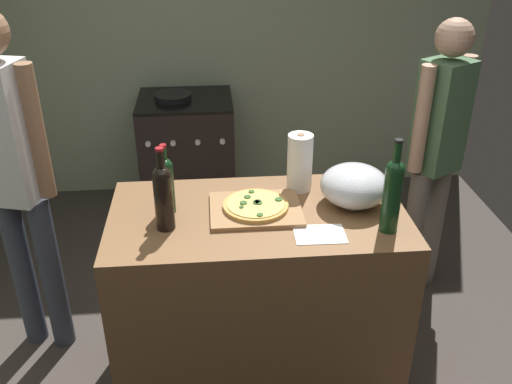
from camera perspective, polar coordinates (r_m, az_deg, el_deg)
name	(u,v)px	position (r m, az deg, el deg)	size (l,w,h in m)	color
ground_plane	(233,282)	(3.58, -2.35, -9.11)	(4.03, 3.23, 0.02)	#3F3833
kitchen_wall_rear	(220,23)	(4.30, -3.71, 16.63)	(4.03, 0.10, 2.60)	#99A889
counter	(258,295)	(2.73, 0.19, -10.38)	(1.31, 0.70, 0.91)	brown
cutting_board	(256,209)	(2.48, -0.03, -1.77)	(0.40, 0.32, 0.02)	#9E7247
pizza	(256,205)	(2.47, -0.03, -1.34)	(0.29, 0.29, 0.03)	tan
mixing_bowl	(354,186)	(2.54, 9.90, 0.64)	(0.30, 0.30, 0.18)	#B2B2B7
paper_towel_roll	(300,162)	(2.62, 4.44, 3.00)	(0.12, 0.12, 0.28)	white
wine_bottle_clear	(166,183)	(2.45, -9.09, 0.94)	(0.07, 0.07, 0.32)	#143819
wine_bottle_amber	(163,194)	(2.32, -9.35, -0.22)	(0.08, 0.08, 0.36)	black
wine_bottle_dark	(392,192)	(2.33, 13.62, 0.00)	(0.08, 0.08, 0.41)	#143819
recipe_sheet	(320,234)	(2.34, 6.47, -4.27)	(0.21, 0.15, 0.00)	white
stove	(188,155)	(4.19, -6.89, 3.74)	(0.66, 0.59, 0.91)	black
person_in_stripes	(14,170)	(2.83, -23.26, 2.02)	(0.37, 0.25, 1.75)	#383D4C
person_in_red	(437,147)	(3.22, 17.79, 4.39)	(0.35, 0.29, 1.61)	slate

